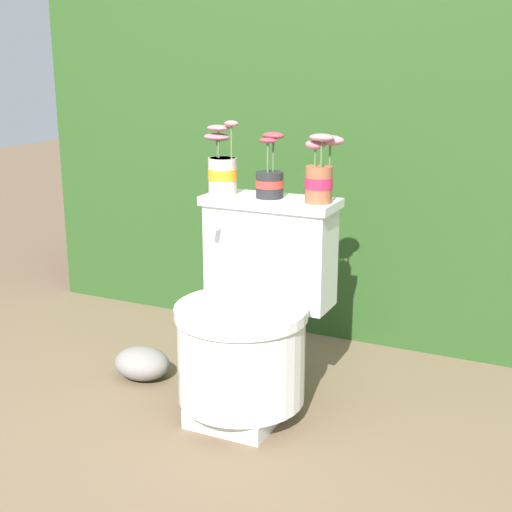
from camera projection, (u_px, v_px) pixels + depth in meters
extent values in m
plane|color=brown|center=(268.00, 421.00, 2.34)|extent=(12.00, 12.00, 0.00)
cube|color=#284C1E|center=(382.00, 127.00, 3.17)|extent=(2.90, 0.90, 1.69)
cube|color=silver|center=(241.00, 407.00, 2.36)|extent=(0.27, 0.32, 0.06)
cylinder|color=silver|center=(241.00, 358.00, 2.32)|extent=(0.41, 0.41, 0.29)
cylinder|color=silver|center=(241.00, 312.00, 2.27)|extent=(0.43, 0.43, 0.04)
cube|color=silver|center=(270.00, 255.00, 2.43)|extent=(0.43, 0.17, 0.34)
cube|color=silver|center=(270.00, 202.00, 2.38)|extent=(0.46, 0.19, 0.03)
cylinder|color=silver|center=(215.00, 228.00, 2.37)|extent=(0.02, 0.05, 0.02)
cylinder|color=beige|center=(223.00, 176.00, 2.43)|extent=(0.10, 0.10, 0.12)
cylinder|color=orange|center=(223.00, 174.00, 2.42)|extent=(0.10, 0.10, 0.04)
cylinder|color=#332319|center=(222.00, 160.00, 2.41)|extent=(0.09, 0.09, 0.01)
cylinder|color=#4C753D|center=(217.00, 148.00, 2.42)|extent=(0.01, 0.01, 0.06)
ellipsoid|color=#B26B75|center=(217.00, 137.00, 2.41)|extent=(0.10, 0.07, 0.03)
cylinder|color=#4C753D|center=(219.00, 144.00, 2.40)|extent=(0.01, 0.01, 0.09)
ellipsoid|color=#B26B75|center=(218.00, 128.00, 2.39)|extent=(0.08, 0.06, 0.02)
cylinder|color=#4C753D|center=(231.00, 142.00, 2.37)|extent=(0.01, 0.01, 0.11)
ellipsoid|color=#B26B75|center=(231.00, 124.00, 2.35)|extent=(0.05, 0.04, 0.02)
cylinder|color=#262628|center=(270.00, 185.00, 2.36)|extent=(0.09, 0.09, 0.09)
cylinder|color=red|center=(270.00, 184.00, 2.36)|extent=(0.09, 0.09, 0.03)
cylinder|color=#332319|center=(270.00, 174.00, 2.35)|extent=(0.08, 0.08, 0.01)
cylinder|color=#4C753D|center=(268.00, 157.00, 2.33)|extent=(0.01, 0.01, 0.10)
ellipsoid|color=#93333D|center=(268.00, 140.00, 2.31)|extent=(0.06, 0.04, 0.02)
cylinder|color=#4C753D|center=(273.00, 155.00, 2.35)|extent=(0.01, 0.01, 0.11)
ellipsoid|color=#93333D|center=(273.00, 136.00, 2.33)|extent=(0.08, 0.05, 0.02)
cylinder|color=#9E5638|center=(319.00, 185.00, 2.28)|extent=(0.09, 0.09, 0.12)
cylinder|color=#D1234C|center=(319.00, 183.00, 2.28)|extent=(0.09, 0.09, 0.04)
cylinder|color=#332319|center=(319.00, 168.00, 2.27)|extent=(0.08, 0.08, 0.01)
cylinder|color=#4C753D|center=(330.00, 155.00, 2.27)|extent=(0.01, 0.01, 0.07)
ellipsoid|color=#B26B75|center=(330.00, 140.00, 2.26)|extent=(0.09, 0.06, 0.03)
cylinder|color=#4C753D|center=(315.00, 157.00, 2.26)|extent=(0.01, 0.01, 0.06)
ellipsoid|color=#B26B75|center=(315.00, 145.00, 2.25)|extent=(0.07, 0.05, 0.03)
cylinder|color=#4C753D|center=(321.00, 154.00, 2.23)|extent=(0.01, 0.01, 0.09)
ellipsoid|color=#B26B75|center=(322.00, 138.00, 2.22)|extent=(0.08, 0.06, 0.02)
ellipsoid|color=gray|center=(142.00, 363.00, 2.63)|extent=(0.21, 0.17, 0.12)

